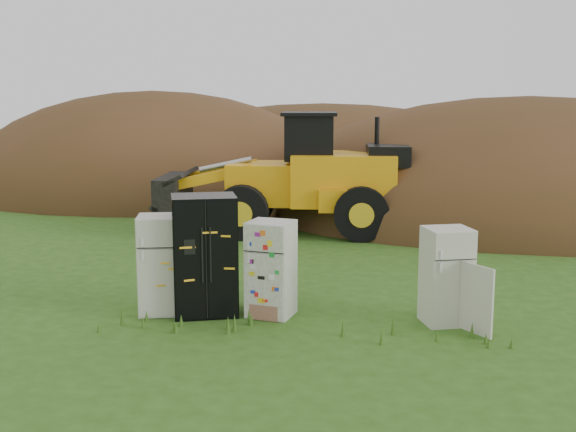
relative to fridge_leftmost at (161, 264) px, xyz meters
name	(u,v)px	position (x,y,z in m)	size (l,w,h in m)	color
ground	(301,317)	(2.36, 0.02, -0.83)	(120.00, 120.00, 0.00)	#2C5115
fridge_leftmost	(161,264)	(0.00, 0.00, 0.00)	(0.73, 0.70, 1.66)	beige
fridge_black_side	(205,255)	(0.74, 0.04, 0.17)	(1.04, 0.82, 2.00)	black
fridge_sticker	(271,269)	(1.85, 0.06, -0.03)	(0.71, 0.65, 1.59)	silver
fridge_open_door	(446,276)	(4.69, -0.01, -0.05)	(0.70, 0.65, 1.55)	beige
wheel_loader	(279,173)	(1.04, 7.33, 0.76)	(6.56, 2.66, 3.17)	orange
dirt_mound_right	(524,213)	(8.14, 11.17, -0.83)	(16.58, 12.16, 7.16)	#432E15
dirt_mound_left	(156,193)	(-4.51, 14.36, -0.83)	(14.41, 10.81, 7.50)	#432E15
dirt_mound_back	(323,184)	(1.47, 17.84, -0.83)	(18.83, 12.55, 6.52)	#432E15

